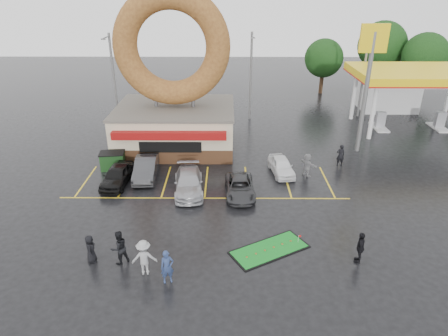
{
  "coord_description": "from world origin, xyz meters",
  "views": [
    {
      "loc": [
        1.51,
        -20.55,
        13.55
      ],
      "look_at": [
        1.34,
        3.61,
        2.2
      ],
      "focal_mm": 32.0,
      "sensor_mm": 36.0,
      "label": 1
    }
  ],
  "objects_px": {
    "streetlight_mid": "(251,74)",
    "car_grey": "(240,187)",
    "car_black": "(117,175)",
    "person_cameraman": "(360,247)",
    "person_blue": "(167,267)",
    "streetlight_right": "(364,73)",
    "car_white": "(281,166)",
    "shell_sign": "(370,66)",
    "gas_station": "(404,85)",
    "car_dgrey": "(146,168)",
    "dumpster": "(113,161)",
    "car_silver": "(189,182)",
    "putting_green": "(269,249)",
    "donut_shop": "(174,98)",
    "streetlight_left": "(113,76)"
  },
  "relations": [
    {
      "from": "donut_shop",
      "to": "streetlight_mid",
      "type": "height_order",
      "value": "donut_shop"
    },
    {
      "from": "donut_shop",
      "to": "car_black",
      "type": "distance_m",
      "value": 9.07
    },
    {
      "from": "putting_green",
      "to": "person_cameraman",
      "type": "bearing_deg",
      "value": -11.54
    },
    {
      "from": "streetlight_right",
      "to": "streetlight_mid",
      "type": "bearing_deg",
      "value": -175.24
    },
    {
      "from": "streetlight_right",
      "to": "car_white",
      "type": "height_order",
      "value": "streetlight_right"
    },
    {
      "from": "streetlight_right",
      "to": "car_white",
      "type": "distance_m",
      "value": 18.28
    },
    {
      "from": "car_dgrey",
      "to": "dumpster",
      "type": "distance_m",
      "value": 3.26
    },
    {
      "from": "shell_sign",
      "to": "car_grey",
      "type": "relative_size",
      "value": 2.5
    },
    {
      "from": "donut_shop",
      "to": "streetlight_left",
      "type": "xyz_separation_m",
      "value": [
        -7.0,
        6.95,
        0.32
      ]
    },
    {
      "from": "gas_station",
      "to": "streetlight_right",
      "type": "relative_size",
      "value": 1.52
    },
    {
      "from": "streetlight_left",
      "to": "streetlight_mid",
      "type": "xyz_separation_m",
      "value": [
        14.0,
        1.0,
        0.0
      ]
    },
    {
      "from": "person_blue",
      "to": "streetlight_mid",
      "type": "bearing_deg",
      "value": 60.62
    },
    {
      "from": "streetlight_mid",
      "to": "car_grey",
      "type": "height_order",
      "value": "streetlight_mid"
    },
    {
      "from": "streetlight_right",
      "to": "car_silver",
      "type": "distance_m",
      "value": 24.86
    },
    {
      "from": "shell_sign",
      "to": "car_silver",
      "type": "distance_m",
      "value": 17.4
    },
    {
      "from": "shell_sign",
      "to": "car_black",
      "type": "xyz_separation_m",
      "value": [
        -19.46,
        -6.52,
        -6.67
      ]
    },
    {
      "from": "car_silver",
      "to": "car_white",
      "type": "relative_size",
      "value": 1.28
    },
    {
      "from": "streetlight_left",
      "to": "car_dgrey",
      "type": "height_order",
      "value": "streetlight_left"
    },
    {
      "from": "car_grey",
      "to": "person_blue",
      "type": "bearing_deg",
      "value": -115.02
    },
    {
      "from": "person_blue",
      "to": "person_cameraman",
      "type": "xyz_separation_m",
      "value": [
        9.91,
        1.66,
        0.0
      ]
    },
    {
      "from": "streetlight_mid",
      "to": "car_dgrey",
      "type": "distance_m",
      "value": 17.11
    },
    {
      "from": "car_silver",
      "to": "person_cameraman",
      "type": "relative_size",
      "value": 2.67
    },
    {
      "from": "car_grey",
      "to": "dumpster",
      "type": "relative_size",
      "value": 2.36
    },
    {
      "from": "donut_shop",
      "to": "shell_sign",
      "type": "height_order",
      "value": "donut_shop"
    },
    {
      "from": "gas_station",
      "to": "putting_green",
      "type": "distance_m",
      "value": 28.6
    },
    {
      "from": "person_blue",
      "to": "putting_green",
      "type": "height_order",
      "value": "person_blue"
    },
    {
      "from": "streetlight_right",
      "to": "car_black",
      "type": "relative_size",
      "value": 2.17
    },
    {
      "from": "shell_sign",
      "to": "person_cameraman",
      "type": "relative_size",
      "value": 5.88
    },
    {
      "from": "gas_station",
      "to": "person_cameraman",
      "type": "relative_size",
      "value": 7.58
    },
    {
      "from": "streetlight_left",
      "to": "car_dgrey",
      "type": "distance_m",
      "value": 14.86
    },
    {
      "from": "donut_shop",
      "to": "streetlight_left",
      "type": "height_order",
      "value": "donut_shop"
    },
    {
      "from": "streetlight_right",
      "to": "person_blue",
      "type": "xyz_separation_m",
      "value": [
        -17.38,
        -26.93,
        -3.88
      ]
    },
    {
      "from": "car_dgrey",
      "to": "person_blue",
      "type": "bearing_deg",
      "value": -77.84
    },
    {
      "from": "streetlight_right",
      "to": "car_black",
      "type": "distance_m",
      "value": 28.13
    },
    {
      "from": "streetlight_left",
      "to": "person_blue",
      "type": "relative_size",
      "value": 5.0
    },
    {
      "from": "car_black",
      "to": "car_grey",
      "type": "xyz_separation_m",
      "value": [
        8.9,
        -1.56,
        -0.12
      ]
    },
    {
      "from": "streetlight_left",
      "to": "car_silver",
      "type": "distance_m",
      "value": 18.32
    },
    {
      "from": "car_dgrey",
      "to": "person_cameraman",
      "type": "bearing_deg",
      "value": -40.62
    },
    {
      "from": "car_black",
      "to": "person_cameraman",
      "type": "height_order",
      "value": "person_cameraman"
    },
    {
      "from": "car_black",
      "to": "car_grey",
      "type": "height_order",
      "value": "car_black"
    },
    {
      "from": "gas_station",
      "to": "streetlight_mid",
      "type": "xyz_separation_m",
      "value": [
        -16.0,
        -0.02,
        1.08
      ]
    },
    {
      "from": "car_black",
      "to": "car_white",
      "type": "height_order",
      "value": "car_black"
    },
    {
      "from": "car_black",
      "to": "person_cameraman",
      "type": "bearing_deg",
      "value": -25.09
    },
    {
      "from": "gas_station",
      "to": "car_white",
      "type": "bearing_deg",
      "value": -136.4
    },
    {
      "from": "car_black",
      "to": "person_cameraman",
      "type": "relative_size",
      "value": 2.3
    },
    {
      "from": "dumpster",
      "to": "putting_green",
      "type": "relative_size",
      "value": 0.38
    },
    {
      "from": "car_silver",
      "to": "streetlight_left",
      "type": "bearing_deg",
      "value": 114.15
    },
    {
      "from": "streetlight_left",
      "to": "putting_green",
      "type": "height_order",
      "value": "streetlight_left"
    },
    {
      "from": "donut_shop",
      "to": "streetlight_left",
      "type": "distance_m",
      "value": 9.87
    },
    {
      "from": "streetlight_left",
      "to": "person_blue",
      "type": "distance_m",
      "value": 26.66
    }
  ]
}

